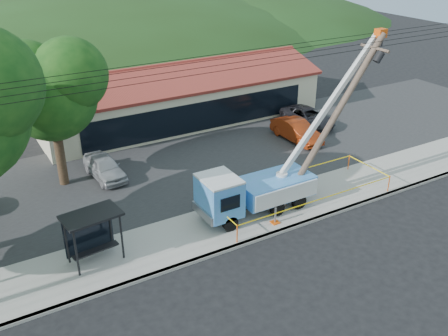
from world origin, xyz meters
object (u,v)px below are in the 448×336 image
(leaning_pole, at_px, (337,113))
(car_silver, at_px, (106,178))
(car_red, at_px, (296,141))
(utility_truck, at_px, (255,188))
(bus_shelter, at_px, (91,225))
(car_dark, at_px, (307,126))

(leaning_pole, xyz_separation_m, car_silver, (-10.67, 8.58, -5.05))
(car_red, bearing_deg, leaning_pole, -114.46)
(utility_truck, xyz_separation_m, car_silver, (-5.69, 8.18, -1.61))
(bus_shelter, xyz_separation_m, car_dark, (19.69, 8.77, -1.97))
(utility_truck, relative_size, car_red, 2.50)
(bus_shelter, bearing_deg, car_red, 15.04)
(car_dark, bearing_deg, bus_shelter, -157.88)
(car_dark, bearing_deg, car_red, -144.93)
(car_dark, bearing_deg, car_silver, -179.26)
(car_silver, bearing_deg, car_red, -8.89)
(bus_shelter, bearing_deg, leaning_pole, -8.99)
(bus_shelter, height_order, car_red, bus_shelter)
(utility_truck, distance_m, bus_shelter, 8.82)
(car_red, distance_m, car_dark, 3.32)
(car_silver, xyz_separation_m, car_red, (13.92, -1.24, 0.00))
(leaning_pole, distance_m, car_dark, 12.14)
(car_red, relative_size, car_dark, 0.93)
(utility_truck, height_order, leaning_pole, utility_truck)
(bus_shelter, distance_m, car_silver, 8.82)
(car_silver, bearing_deg, bus_shelter, -115.12)
(leaning_pole, distance_m, bus_shelter, 14.15)
(leaning_pole, height_order, car_red, leaning_pole)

